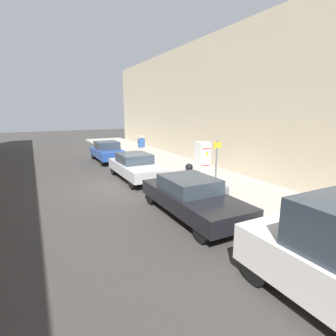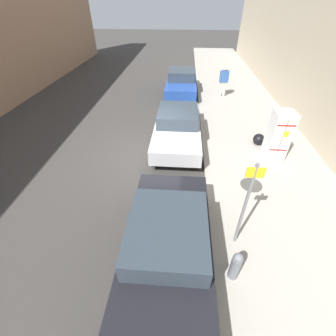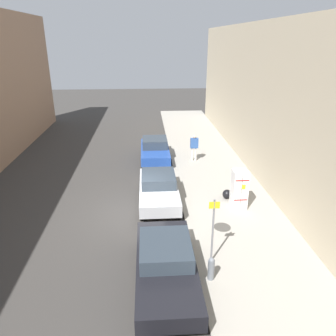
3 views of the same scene
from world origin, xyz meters
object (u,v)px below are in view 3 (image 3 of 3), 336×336
at_px(parked_sedan_dark, 166,263).
at_px(pedestrian_walking_far, 194,146).
at_px(parked_hatchback_blue, 155,150).
at_px(discarded_refrigerator, 239,189).
at_px(trash_bag, 227,194).
at_px(fire_hydrant, 211,268).
at_px(street_sign_post, 213,228).
at_px(parked_sedan_silver, 159,188).

bearing_deg(parked_sedan_dark, pedestrian_walking_far, -102.74).
xyz_separation_m(parked_hatchback_blue, parked_sedan_dark, (-0.00, 11.56, -0.03)).
height_order(discarded_refrigerator, trash_bag, discarded_refrigerator).
bearing_deg(fire_hydrant, street_sign_post, -101.92).
distance_m(pedestrian_walking_far, parked_hatchback_blue, 2.58).
bearing_deg(street_sign_post, fire_hydrant, 78.08).
distance_m(discarded_refrigerator, street_sign_post, 4.36).
bearing_deg(street_sign_post, parked_sedan_dark, 24.77).
height_order(trash_bag, pedestrian_walking_far, pedestrian_walking_far).
bearing_deg(discarded_refrigerator, parked_hatchback_blue, -62.24).
bearing_deg(parked_sedan_dark, parked_sedan_silver, -90.00).
xyz_separation_m(fire_hydrant, parked_sedan_dark, (1.46, -0.15, 0.16)).
bearing_deg(discarded_refrigerator, parked_sedan_silver, -16.45).
bearing_deg(trash_bag, discarded_refrigerator, 107.66).
bearing_deg(fire_hydrant, discarded_refrigerator, -114.68).
distance_m(fire_hydrant, parked_sedan_silver, 6.03).
relative_size(discarded_refrigerator, pedestrian_walking_far, 1.07).
bearing_deg(fire_hydrant, pedestrian_walking_far, -95.27).
bearing_deg(pedestrian_walking_far, street_sign_post, -108.69).
relative_size(discarded_refrigerator, parked_sedan_dark, 0.39).
bearing_deg(fire_hydrant, parked_sedan_dark, -5.79).
xyz_separation_m(trash_bag, parked_hatchback_blue, (3.36, -6.02, 0.39)).
relative_size(fire_hydrant, trash_bag, 1.79).
height_order(fire_hydrant, parked_sedan_silver, parked_sedan_silver).
bearing_deg(parked_sedan_silver, trash_bag, 177.36).
height_order(trash_bag, parked_sedan_dark, parked_sedan_dark).
relative_size(trash_bag, parked_hatchback_blue, 0.11).
bearing_deg(parked_sedan_silver, fire_hydrant, 104.05).
bearing_deg(discarded_refrigerator, trash_bag, -72.34).
xyz_separation_m(street_sign_post, parked_sedan_silver, (1.66, -4.93, -0.77)).
distance_m(street_sign_post, fire_hydrant, 1.33).
distance_m(trash_bag, parked_sedan_silver, 3.38).
xyz_separation_m(street_sign_post, trash_bag, (-1.70, -4.78, -1.14)).
height_order(fire_hydrant, parked_hatchback_blue, parked_hatchback_blue).
relative_size(street_sign_post, trash_bag, 5.32).
height_order(pedestrian_walking_far, parked_hatchback_blue, pedestrian_walking_far).
bearing_deg(parked_sedan_dark, street_sign_post, -155.23).
height_order(street_sign_post, parked_hatchback_blue, street_sign_post).
bearing_deg(parked_hatchback_blue, trash_bag, 119.18).
distance_m(pedestrian_walking_far, parked_sedan_dark, 11.31).
bearing_deg(parked_hatchback_blue, street_sign_post, 98.72).
xyz_separation_m(pedestrian_walking_far, parked_hatchback_blue, (2.49, -0.53, -0.38)).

